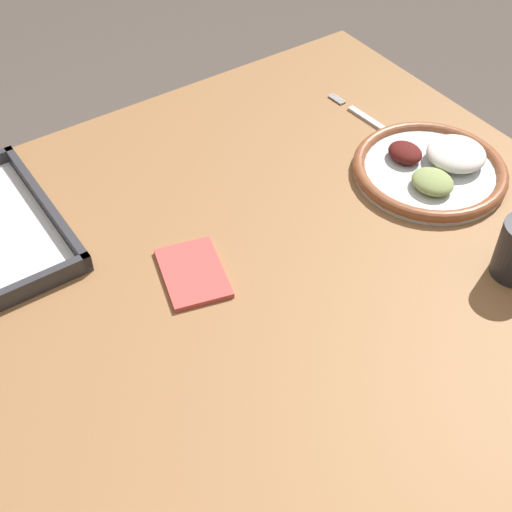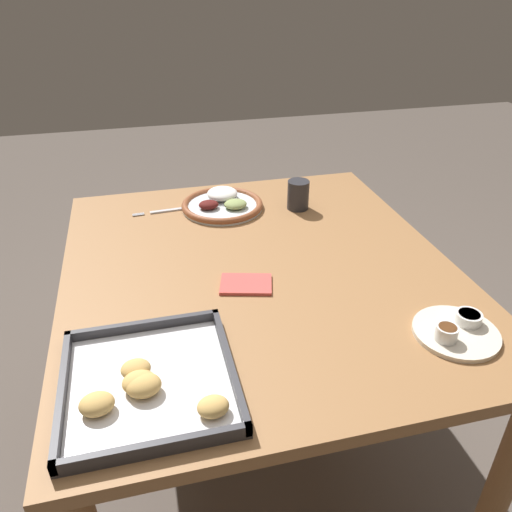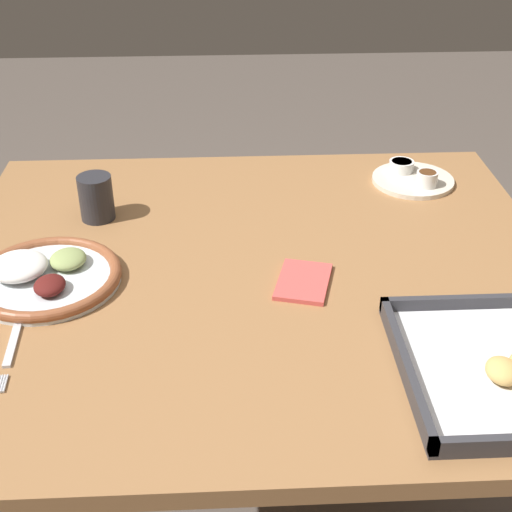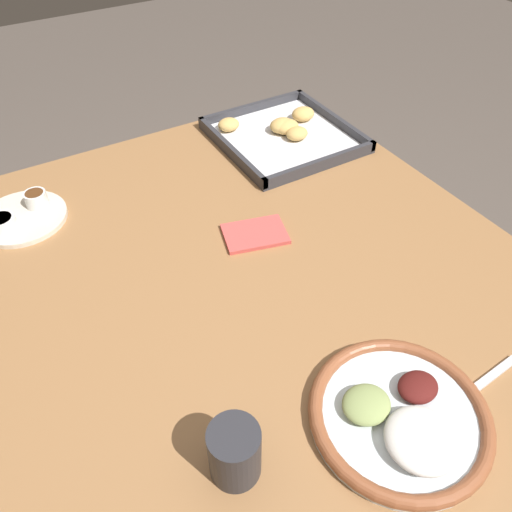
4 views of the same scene
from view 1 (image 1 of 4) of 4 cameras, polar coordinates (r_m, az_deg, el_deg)
name	(u,v)px [view 1 (image 1 of 4)]	position (r m, az deg, el deg)	size (l,w,h in m)	color
dining_table	(259,325)	(1.09, 0.25, -5.55)	(0.96, 1.08, 0.77)	olive
dinner_plate	(432,168)	(1.19, 13.92, 6.85)	(0.25, 0.25, 0.05)	silver
fork	(373,122)	(1.29, 9.36, 10.49)	(0.20, 0.03, 0.00)	silver
napkin	(193,273)	(1.00, -5.07, -1.36)	(0.14, 0.11, 0.01)	#CC4C47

